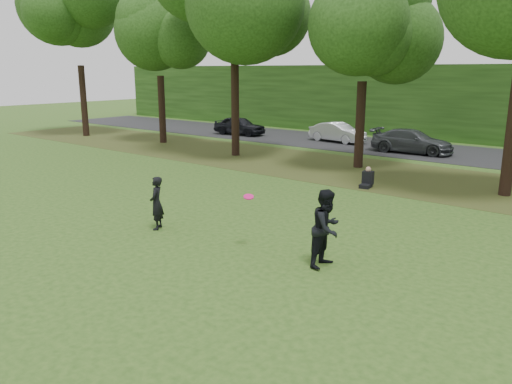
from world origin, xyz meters
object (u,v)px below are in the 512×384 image
at_px(player_left, 157,203).
at_px(player_right, 327,228).
at_px(seated_person, 367,179).
at_px(frisbee, 249,197).

bearing_deg(player_left, player_right, 63.39).
bearing_deg(seated_person, frisbee, -94.28).
distance_m(player_right, seated_person, 8.88).
relative_size(player_left, frisbee, 4.94).
distance_m(player_left, frisbee, 3.29).
height_order(player_right, frisbee, player_right).
bearing_deg(frisbee, player_left, -172.48).
xyz_separation_m(player_right, seated_person, (-3.07, 8.31, -0.64)).
relative_size(player_left, player_right, 0.84).
height_order(frisbee, seated_person, frisbee).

